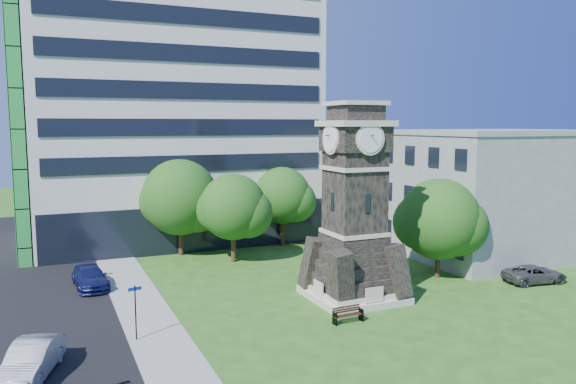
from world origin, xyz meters
name	(u,v)px	position (x,y,z in m)	size (l,w,h in m)	color
ground	(325,314)	(0.00, 0.00, 0.00)	(160.00, 160.00, 0.00)	#295518
sidewalk	(143,309)	(-9.50, 5.00, 0.03)	(3.00, 70.00, 0.06)	gray
clock_tower	(354,215)	(3.00, 2.00, 5.28)	(5.40, 5.40, 12.22)	beige
office_tall	(170,88)	(-3.20, 25.84, 14.22)	(26.20, 15.11, 28.60)	silver
office_low	(494,192)	(19.97, 8.00, 5.21)	(15.20, 12.20, 10.40)	#989B9E
car_street_mid	(31,360)	(-15.35, -2.11, 0.77)	(1.62, 4.65, 1.53)	#94969A
car_street_north	(90,277)	(-11.96, 11.03, 0.70)	(1.97, 4.85, 1.41)	#11174D
car_east_lot	(535,274)	(16.20, -0.03, 0.61)	(2.02, 4.38, 1.22)	#46464B
park_bench	(347,314)	(0.48, -1.70, 0.48)	(1.76, 0.47, 0.91)	black
street_sign	(135,306)	(-10.58, 0.30, 1.79)	(0.69, 0.07, 2.85)	black
tree_nw	(181,199)	(-4.17, 17.95, 4.67)	(6.93, 6.30, 8.02)	#332114
tree_nc	(234,209)	(-0.89, 13.97, 4.23)	(5.77, 5.24, 7.03)	#332114
tree_ne	(283,197)	(5.00, 17.92, 4.37)	(5.59, 5.08, 7.09)	#332114
tree_east	(440,221)	(11.00, 3.74, 4.06)	(6.30, 5.73, 7.09)	#332114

